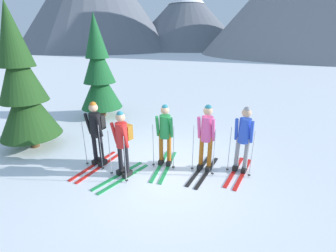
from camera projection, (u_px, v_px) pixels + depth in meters
name	position (u px, v px, depth m)	size (l,w,h in m)	color
ground_plane	(162.00, 169.00, 6.15)	(400.00, 400.00, 0.00)	white
skier_in_black	(96.00, 130.00, 6.03)	(0.88, 1.71, 1.75)	red
skier_in_red	(122.00, 141.00, 5.55)	(1.10, 1.52, 1.68)	green
skier_in_green	(165.00, 133.00, 6.04)	(0.60, 1.70, 1.68)	green
skier_in_pink	(206.00, 136.00, 5.78)	(0.89, 1.64, 1.75)	black
skier_in_blue	(244.00, 138.00, 5.72)	(0.94, 1.62, 1.72)	red
pine_tree_near	(99.00, 72.00, 9.63)	(1.71, 1.71, 4.14)	#51381E
pine_tree_mid	(22.00, 87.00, 6.74)	(1.72, 1.72, 4.16)	#51381E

